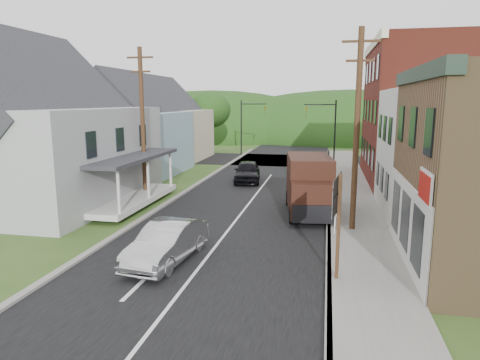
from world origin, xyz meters
The scene contains 24 objects.
ground centered at (0.00, 0.00, 0.00)m, with size 120.00×120.00×0.00m, color #2D4719.
road centered at (0.00, 10.00, 0.00)m, with size 9.00×90.00×0.02m, color black.
cross_road centered at (0.00, 27.00, 0.00)m, with size 60.00×9.00×0.02m, color black.
sidewalk_right centered at (5.90, 8.00, 0.07)m, with size 2.80×55.00×0.15m, color slate.
curb_right centered at (4.55, 8.00, 0.07)m, with size 0.20×55.00×0.15m, color slate.
curb_left centered at (-4.65, 8.00, 0.06)m, with size 0.30×55.00×0.12m, color slate.
storefront_white centered at (11.30, 7.50, 3.25)m, with size 8.00×7.00×6.50m, color silver.
storefront_red centered at (11.30, 17.00, 5.00)m, with size 8.00×12.00×10.00m, color maroon.
house_gray centered at (-12.00, 6.00, 4.23)m, with size 10.20×12.24×8.35m.
house_blue centered at (-11.00, 17.00, 3.69)m, with size 7.14×8.16×7.28m.
house_cream centered at (-11.50, 26.00, 3.69)m, with size 7.14×8.16×7.28m.
utility_pole_right centered at (5.60, 3.50, 4.66)m, with size 1.60×0.26×9.00m.
utility_pole_left centered at (-6.50, 8.00, 4.66)m, with size 1.60×0.26×9.00m.
traffic_signal_right centered at (4.30, 23.50, 3.76)m, with size 2.87×0.20×6.00m.
traffic_signal_left centered at (-4.30, 30.50, 3.76)m, with size 2.87×0.20×6.00m.
tree_left_b centered at (-17.00, 12.00, 4.88)m, with size 4.80×4.80×6.94m.
tree_left_c centered at (-19.00, 20.00, 5.94)m, with size 5.80×5.80×8.41m.
tree_left_d centered at (-9.00, 32.00, 4.88)m, with size 4.80×4.80×6.94m.
forested_ridge centered at (0.00, 55.00, 0.00)m, with size 90.00×30.00×16.00m, color #133810.
silver_sedan centered at (-1.33, -1.74, 0.73)m, with size 1.55×4.44×1.46m, color #B8B8BD.
dark_sedan centered at (-1.36, 14.64, 0.77)m, with size 1.81×4.51×1.54m, color black.
delivery_van centered at (3.52, 6.29, 1.54)m, with size 2.88×5.67×3.03m.
route_sign_cluster centered at (4.75, -2.34, 2.41)m, with size 0.35×1.98×3.49m.
warning_sign centered at (4.77, 5.23, 1.86)m, with size 0.16×0.74×2.68m.
Camera 1 is at (4.33, -16.00, 5.90)m, focal length 32.00 mm.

